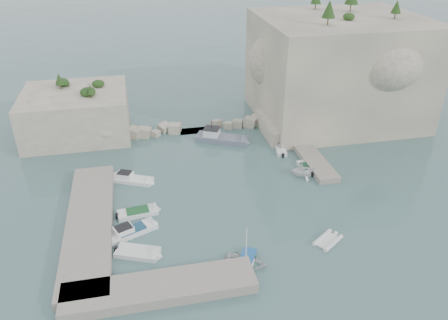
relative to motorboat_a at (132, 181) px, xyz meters
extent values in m
plane|color=#496E6D|center=(12.17, -8.07, 0.00)|extent=(400.00, 400.00, 0.00)
cube|color=beige|center=(35.17, 14.93, 8.50)|extent=(26.00, 22.00, 17.00)
cube|color=beige|center=(25.17, 9.93, 1.25)|extent=(8.00, 10.00, 2.50)
cube|color=beige|center=(-7.83, 16.93, 3.50)|extent=(16.00, 14.00, 7.00)
cube|color=#9E9689|center=(-4.83, -9.07, 0.55)|extent=(5.00, 24.00, 1.10)
cube|color=#9E9689|center=(2.17, -20.57, 0.55)|extent=(18.00, 4.00, 1.10)
cube|color=#9E9689|center=(25.67, 1.93, 0.40)|extent=(3.00, 16.00, 0.80)
cube|color=beige|center=(11.17, 13.93, 0.70)|extent=(28.00, 3.00, 1.40)
imported|color=white|center=(10.95, -18.51, 0.00)|extent=(5.27, 4.80, 0.89)
imported|color=white|center=(22.88, -3.22, 0.00)|extent=(3.86, 3.38, 1.95)
imported|color=white|center=(23.63, 4.93, 0.00)|extent=(4.15, 2.65, 1.50)
cylinder|color=white|center=(10.95, -18.51, 2.55)|extent=(0.10, 0.10, 4.20)
cone|color=#1E4219|center=(30.17, 9.93, 19.27)|extent=(1.96, 1.96, 2.45)
cone|color=#1E4219|center=(42.17, 11.93, 18.82)|extent=(1.57, 1.57, 1.96)
cone|color=#1E4219|center=(-9.83, 18.93, 8.62)|extent=(1.40, 1.40, 1.75)
cone|color=#1E4219|center=(-4.83, 13.93, 8.30)|extent=(1.12, 1.12, 1.40)
camera|label=1|loc=(1.87, -50.85, 30.80)|focal=35.00mm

